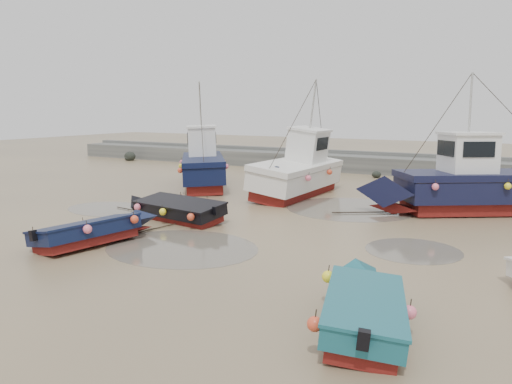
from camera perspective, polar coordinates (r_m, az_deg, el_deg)
ground at (r=16.78m, az=-1.68°, el=-6.76°), size 120.00×120.00×0.00m
seawall at (r=36.98m, az=16.08°, el=2.89°), size 60.00×4.92×1.50m
puddle_a at (r=17.40m, az=-8.50°, el=-6.26°), size 5.48×5.48×0.01m
puddle_b at (r=17.64m, az=17.54°, el=-6.39°), size 3.17×3.17×0.01m
puddle_c at (r=24.52m, az=-16.24°, el=-1.88°), size 4.55×4.55×0.01m
puddle_d at (r=24.03m, az=10.72°, el=-1.89°), size 6.10×6.10×0.01m
dinghy_1 at (r=18.43m, az=-17.74°, el=-3.97°), size 2.58×5.87×1.43m
dinghy_2 at (r=11.36m, az=12.06°, el=-12.22°), size 2.67×5.71×1.43m
dinghy_4 at (r=21.62m, az=-9.32°, el=-1.68°), size 6.45×2.48×1.43m
cabin_boat_0 at (r=30.44m, az=-6.03°, el=3.21°), size 6.72×8.59×6.22m
cabin_boat_1 at (r=27.45m, az=5.01°, el=2.50°), size 3.02×10.14×6.22m
cabin_boat_2 at (r=24.71m, az=23.80°, el=0.83°), size 10.29×7.37×6.22m
person at (r=24.88m, az=2.28°, el=-1.34°), size 0.81×0.81×1.89m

